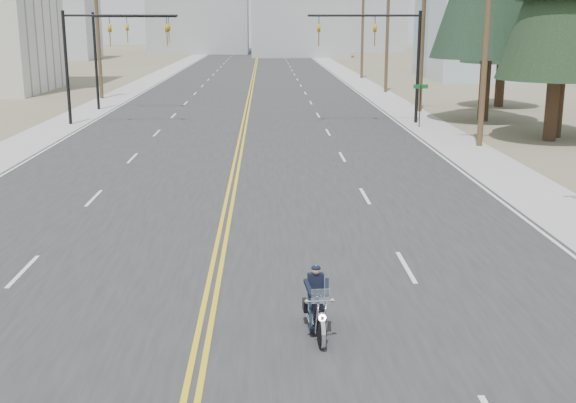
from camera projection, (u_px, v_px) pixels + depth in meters
The scene contains 17 objects.
ground_plane at pixel (204, 334), 14.98m from camera, with size 400.00×400.00×0.00m, color #776D56.
road at pixel (253, 79), 82.87m from camera, with size 20.00×200.00×0.01m, color #303033.
sidewalk_left at pixel (153, 79), 82.51m from camera, with size 3.00×200.00×0.01m, color #A5A5A0.
sidewalk_right at pixel (353, 78), 83.22m from camera, with size 3.00×200.00×0.01m, color #A5A5A0.
traffic_mast_left at pixel (98, 45), 44.54m from camera, with size 7.10×0.26×7.00m.
traffic_mast_right at pixel (387, 45), 45.10m from camera, with size 7.10×0.26×7.00m.
traffic_mast_far at pixel (118, 42), 52.30m from camera, with size 6.10×0.26×7.00m.
street_sign at pixel (420, 98), 43.97m from camera, with size 0.90×0.06×2.62m.
utility_pole_b at pixel (487, 29), 36.23m from camera, with size 2.20×0.30×11.50m.
utility_pole_c at pixel (423, 30), 50.84m from camera, with size 2.20×0.30×11.00m.
utility_pole_d at pixel (388, 26), 65.32m from camera, with size 2.20×0.30×11.50m.
utility_pole_e at pixel (363, 27), 81.87m from camera, with size 2.20×0.30×11.00m.
utility_pole_left at pixel (98, 32), 59.82m from camera, with size 2.20×0.30×10.50m.
haze_bldg_b at pixel (300, 18), 134.77m from camera, with size 18.00×14.00×14.00m, color #ADB2B7.
haze_bldg_c at pixel (495, 6), 120.73m from camera, with size 16.00×12.00×18.00m, color #B7BCC6.
haze_bldg_e at pixel (371, 24), 159.78m from camera, with size 14.00×14.00×12.00m, color #B7BCC6.
motorcyclist at pixel (317, 302), 14.82m from camera, with size 0.78×1.82×1.42m, color black, non-canonical shape.
Camera 1 is at (1.31, -13.92, 6.30)m, focal length 45.00 mm.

